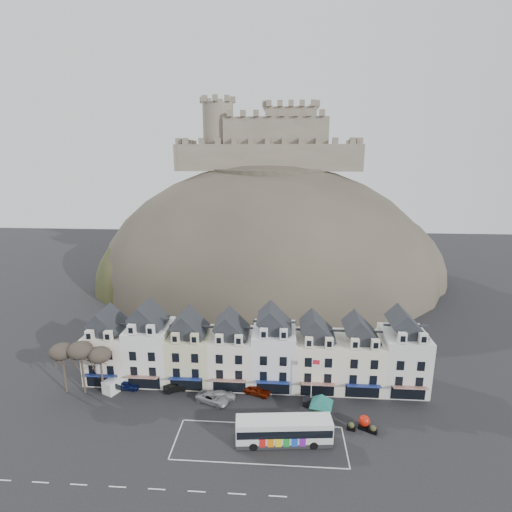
{
  "coord_description": "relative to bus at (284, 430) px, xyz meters",
  "views": [
    {
      "loc": [
        4.65,
        -42.83,
        36.11
      ],
      "look_at": [
        -0.09,
        24.0,
        19.19
      ],
      "focal_mm": 28.0,
      "sensor_mm": 36.0,
      "label": 1
    }
  ],
  "objects": [
    {
      "name": "car_maroon",
      "position": [
        -4.29,
        10.5,
        -1.17
      ],
      "size": [
        4.76,
        3.23,
        1.51
      ],
      "primitive_type": "imported",
      "rotation": [
        0.0,
        0.0,
        1.21
      ],
      "color": "#601405",
      "rests_on": "ground"
    },
    {
      "name": "car_black",
      "position": [
        -16.98,
        10.5,
        -1.28
      ],
      "size": [
        4.14,
        2.85,
        1.29
      ],
      "primitive_type": "imported",
      "rotation": [
        0.0,
        0.0,
        1.99
      ],
      "color": "black",
      "rests_on": "ground"
    },
    {
      "name": "white_van",
      "position": [
        -26.45,
        10.5,
        -0.88
      ],
      "size": [
        3.72,
        4.96,
        2.08
      ],
      "rotation": [
        0.0,
        0.0,
        -0.44
      ],
      "color": "white",
      "rests_on": "ground"
    },
    {
      "name": "tree_left_mid",
      "position": [
        -31.09,
        9.0,
        5.32
      ],
      "size": [
        3.78,
        3.78,
        8.64
      ],
      "color": "#382D24",
      "rests_on": "ground"
    },
    {
      "name": "car_charcoal",
      "position": [
        4.91,
        8.2,
        -1.21
      ],
      "size": [
        4.36,
        1.55,
        1.43
      ],
      "primitive_type": "imported",
      "rotation": [
        0.0,
        0.0,
        1.56
      ],
      "color": "black",
      "rests_on": "ground"
    },
    {
      "name": "tree_left_far",
      "position": [
        -34.09,
        9.0,
        4.98
      ],
      "size": [
        3.61,
        3.61,
        8.24
      ],
      "color": "#382D24",
      "rests_on": "ground"
    },
    {
      "name": "planter_west",
      "position": [
        11.91,
        2.63,
        -1.37
      ],
      "size": [
        1.28,
        0.97,
        1.15
      ],
      "rotation": [
        0.0,
        0.0,
        -0.39
      ],
      "color": "black",
      "rests_on": "ground"
    },
    {
      "name": "car_silver",
      "position": [
        -10.69,
        8.0,
        -1.21
      ],
      "size": [
        5.58,
        3.98,
        1.43
      ],
      "primitive_type": "imported",
      "rotation": [
        0.0,
        0.0,
        1.22
      ],
      "color": "#94969B",
      "rests_on": "ground"
    },
    {
      "name": "bus",
      "position": [
        0.0,
        0.0,
        0.0
      ],
      "size": [
        12.55,
        4.08,
        3.48
      ],
      "rotation": [
        0.0,
        0.0,
        0.1
      ],
      "color": "#262628",
      "rests_on": "ground"
    },
    {
      "name": "coach_bay_markings",
      "position": [
        -3.09,
        -0.25,
        -1.92
      ],
      "size": [
        22.0,
        7.5,
        0.01
      ],
      "primitive_type": "cube",
      "color": "silver",
      "rests_on": "ground"
    },
    {
      "name": "bus_shelter",
      "position": [
        5.23,
        5.21,
        1.12
      ],
      "size": [
        6.01,
        6.01,
        3.92
      ],
      "rotation": [
        0.0,
        0.0,
        -0.23
      ],
      "color": "black",
      "rests_on": "ground"
    },
    {
      "name": "car_white",
      "position": [
        -9.49,
        8.95,
        -1.31
      ],
      "size": [
        4.45,
        2.35,
        1.23
      ],
      "primitive_type": "imported",
      "rotation": [
        0.0,
        0.0,
        1.73
      ],
      "color": "#BABABA",
      "rests_on": "ground"
    },
    {
      "name": "castle",
      "position": [
        -4.58,
        74.43,
        38.27
      ],
      "size": [
        50.2,
        22.2,
        22.0
      ],
      "color": "#696150",
      "rests_on": "ground"
    },
    {
      "name": "tree_left_near",
      "position": [
        -28.09,
        9.0,
        4.63
      ],
      "size": [
        3.43,
        3.43,
        7.84
      ],
      "color": "#382D24",
      "rests_on": "ground"
    },
    {
      "name": "ground",
      "position": [
        -5.09,
        -1.5,
        -1.92
      ],
      "size": [
        300.0,
        300.0,
        0.0
      ],
      "primitive_type": "plane",
      "color": "black",
      "rests_on": "ground"
    },
    {
      "name": "red_buoy",
      "position": [
        10.91,
        3.6,
        -0.95
      ],
      "size": [
        1.71,
        1.71,
        1.91
      ],
      "rotation": [
        0.0,
        0.0,
        -0.44
      ],
      "color": "black",
      "rests_on": "ground"
    },
    {
      "name": "car_navy",
      "position": [
        -25.09,
        10.5,
        -1.18
      ],
      "size": [
        4.4,
        1.83,
        1.49
      ],
      "primitive_type": "imported",
      "rotation": [
        0.0,
        0.0,
        1.55
      ],
      "color": "#0E1846",
      "rests_on": "ground"
    },
    {
      "name": "townhouse_terrace",
      "position": [
        -4.94,
        14.47,
        3.38
      ],
      "size": [
        54.4,
        9.35,
        11.8
      ],
      "color": "#EEE3CE",
      "rests_on": "ground"
    },
    {
      "name": "flagpole",
      "position": [
        4.08,
        8.13,
        2.51
      ],
      "size": [
        1.12,
        0.14,
        7.76
      ],
      "rotation": [
        0.0,
        0.0,
        -0.06
      ],
      "color": "silver",
      "rests_on": "ground"
    },
    {
      "name": "castle_hill",
      "position": [
        -3.83,
        67.45,
        -1.81
      ],
      "size": [
        100.0,
        76.0,
        68.0
      ],
      "color": "#39342C",
      "rests_on": "ground"
    },
    {
      "name": "planter_east",
      "position": [
        9.12,
        3.06,
        -1.37
      ],
      "size": [
        1.26,
        0.86,
        1.14
      ],
      "rotation": [
        0.0,
        0.0,
        -0.28
      ],
      "color": "black",
      "rests_on": "ground"
    }
  ]
}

